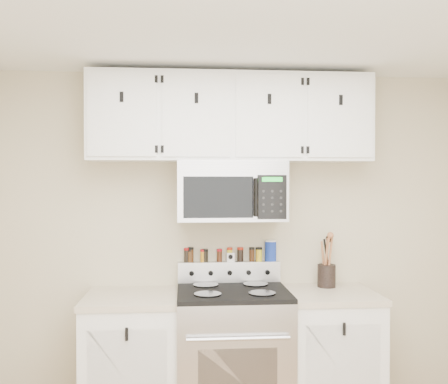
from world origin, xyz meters
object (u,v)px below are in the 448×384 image
at_px(range, 233,356).
at_px(microwave, 231,191).
at_px(salt_canister, 271,250).
at_px(utensil_crock, 327,274).

relative_size(range, microwave, 1.45).
bearing_deg(range, salt_canister, 42.07).
distance_m(range, salt_canister, 0.81).
bearing_deg(range, microwave, 89.77).
distance_m(range, microwave, 1.15).
xyz_separation_m(range, salt_canister, (0.31, 0.28, 0.69)).
height_order(utensil_crock, salt_canister, utensil_crock).
height_order(range, utensil_crock, utensil_crock).
distance_m(range, utensil_crock, 0.90).
relative_size(utensil_crock, salt_canister, 2.44).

